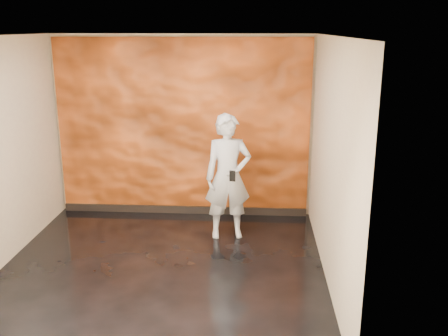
# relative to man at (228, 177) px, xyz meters

# --- Properties ---
(room) EXTENTS (4.02, 4.02, 2.81)m
(room) POSITION_rel_man_xyz_m (-0.76, -1.07, 0.52)
(room) COLOR black
(room) RESTS_ON ground
(feature_wall) EXTENTS (3.90, 0.06, 2.75)m
(feature_wall) POSITION_rel_man_xyz_m (-0.76, 0.89, 0.50)
(feature_wall) COLOR orange
(feature_wall) RESTS_ON ground
(baseboard) EXTENTS (3.90, 0.04, 0.12)m
(baseboard) POSITION_rel_man_xyz_m (-0.76, 0.85, -0.82)
(baseboard) COLOR black
(baseboard) RESTS_ON ground
(man) EXTENTS (0.71, 0.53, 1.77)m
(man) POSITION_rel_man_xyz_m (0.00, 0.00, 0.00)
(man) COLOR #A8ADB9
(man) RESTS_ON ground
(phone) EXTENTS (0.08, 0.03, 0.15)m
(phone) POSITION_rel_man_xyz_m (0.07, -0.28, 0.10)
(phone) COLOR black
(phone) RESTS_ON man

